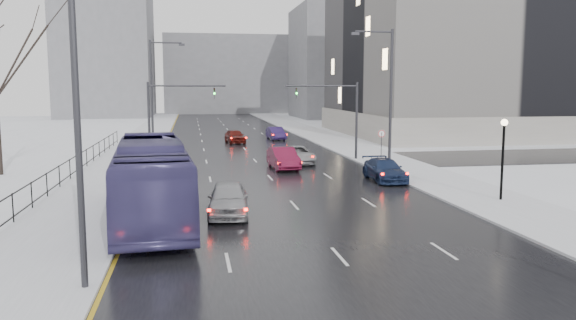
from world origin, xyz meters
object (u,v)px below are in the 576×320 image
sedan_center_far (235,136)px  tree_park_e (0,176)px  lamppost_r_mid (503,147)px  streetlight_l_near (85,104)px  sedan_right_near (283,158)px  sedan_right_far (385,170)px  mast_signal_right (344,111)px  streetlight_l_far (154,93)px  sedan_right_cross (297,155)px  streetlight_r_mid (388,94)px  no_uturn_sign (382,137)px  sedan_center_near (228,199)px  sedan_right_distant (276,133)px  mast_signal_left (163,113)px  bus (152,180)px

sedan_center_far → tree_park_e: bearing=-138.3°
lamppost_r_mid → sedan_center_far: size_ratio=0.97×
streetlight_l_near → sedan_right_near: streetlight_l_near is taller
sedan_center_far → sedan_right_far: bearing=-80.5°
mast_signal_right → sedan_right_far: size_ratio=1.34×
streetlight_l_far → sedan_right_far: 21.66m
tree_park_e → sedan_right_cross: (21.34, 2.73, 0.73)m
streetlight_r_mid → sedan_right_cross: (-5.03, 6.73, -4.89)m
streetlight_l_near → no_uturn_sign: streetlight_l_near is taller
sedan_center_near → sedan_right_distant: 38.78m
tree_park_e → no_uturn_sign: (27.40, 0.00, 2.30)m
no_uturn_sign → sedan_right_far: no_uturn_sign is taller
streetlight_r_mid → streetlight_l_far: (-16.33, 12.00, 0.00)m
streetlight_l_far → mast_signal_left: 4.36m
bus → lamppost_r_mid: bearing=-1.2°
lamppost_r_mid → sedan_right_distant: (-6.50, 37.19, -2.17)m
bus → sedan_right_distant: 39.90m
streetlight_r_mid → mast_signal_right: size_ratio=1.54×
streetlight_r_mid → sedan_center_near: (-11.67, -10.75, -4.79)m
sedan_right_distant → sedan_center_near: bearing=-106.3°
tree_park_e → streetlight_l_near: streetlight_l_near is taller
tree_park_e → sedan_right_far: 26.22m
tree_park_e → bus: size_ratio=1.01×
streetlight_l_near → sedan_center_near: bearing=63.2°
lamppost_r_mid → streetlight_r_mid: bearing=105.8°
streetlight_r_mid → mast_signal_right: streetlight_r_mid is taller
sedan_right_near → sedan_right_distant: 23.47m
bus → mast_signal_right: bearing=48.6°
streetlight_l_near → sedan_center_near: size_ratio=2.15×
streetlight_l_far → mast_signal_right: bearing=-14.5°
mast_signal_left → sedan_right_cross: (10.47, -1.27, -3.37)m
sedan_center_near → mast_signal_left: bearing=106.3°
streetlight_r_mid → streetlight_l_far: bearing=143.7°
sedan_right_distant → sedan_right_cross: bearing=-98.2°
streetlight_r_mid → bus: streetlight_r_mid is taller
streetlight_l_far → sedan_right_far: size_ratio=2.06×
streetlight_l_near → mast_signal_left: bearing=88.3°
sedan_right_near → sedan_right_far: (5.66, -6.37, -0.10)m
mast_signal_right → sedan_right_distant: 19.68m
streetlight_r_mid → no_uturn_sign: 5.30m
streetlight_r_mid → sedan_right_distant: streetlight_r_mid is taller
sedan_center_near → streetlight_l_near: bearing=-112.0°
no_uturn_sign → streetlight_r_mid: bearing=-104.5°
tree_park_e → sedan_center_near: bearing=-45.1°
tree_park_e → streetlight_l_near: (10.03, -24.00, 5.62)m
streetlight_l_near → sedan_right_distant: (12.67, 47.19, -4.84)m
tree_park_e → sedan_center_far: tree_park_e is taller
sedan_center_near → sedan_right_far: sedan_center_near is taller
streetlight_r_mid → sedan_right_distant: bearing=97.7°
bus → tree_park_e: bearing=122.4°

